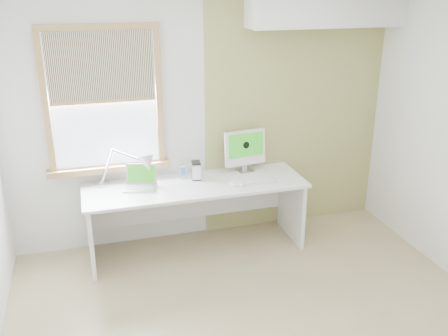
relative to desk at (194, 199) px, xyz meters
name	(u,v)px	position (x,y,z in m)	size (l,w,h in m)	color
room	(265,179)	(0.20, -1.44, 0.77)	(4.04, 3.54, 2.64)	tan
accent_wall	(295,111)	(1.20, 0.30, 0.77)	(2.00, 0.02, 2.60)	#9B9856
soffit	(326,5)	(1.40, 0.13, 1.87)	(1.60, 0.40, 0.42)	white
window	(104,101)	(-0.80, 0.27, 1.01)	(1.20, 0.14, 1.42)	olive
desk	(194,199)	(0.00, 0.00, 0.00)	(2.20, 0.70, 0.73)	white
desk_lamp	(139,166)	(-0.53, 0.08, 0.39)	(0.64, 0.33, 0.38)	silver
laptop	(141,182)	(-0.53, 0.01, 0.25)	(0.36, 0.32, 0.21)	silver
phone_dock	(183,175)	(-0.08, 0.11, 0.23)	(0.08, 0.08, 0.14)	silver
external_drive	(196,170)	(0.04, 0.08, 0.28)	(0.10, 0.15, 0.18)	silver
imac	(245,149)	(0.59, 0.15, 0.44)	(0.46, 0.17, 0.44)	silver
keyboard	(254,182)	(0.57, -0.20, 0.21)	(0.46, 0.13, 0.02)	white
mouse	(242,185)	(0.43, -0.23, 0.21)	(0.05, 0.09, 0.03)	white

